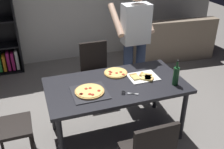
{
  "coord_description": "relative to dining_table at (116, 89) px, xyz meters",
  "views": [
    {
      "loc": [
        -0.91,
        -2.52,
        2.33
      ],
      "look_at": [
        0.0,
        0.15,
        0.8
      ],
      "focal_mm": 42.05,
      "sensor_mm": 36.0,
      "label": 1
    }
  ],
  "objects": [
    {
      "name": "couch",
      "position": [
        1.89,
        1.99,
        -0.37
      ],
      "size": [
        1.76,
        0.99,
        0.85
      ],
      "color": "gray",
      "rests_on": "ground_plane"
    },
    {
      "name": "wine_bottle",
      "position": [
        0.65,
        -0.24,
        0.2
      ],
      "size": [
        0.07,
        0.07,
        0.32
      ],
      "color": "#194723",
      "rests_on": "dining_table"
    },
    {
      "name": "dining_table",
      "position": [
        0.0,
        0.0,
        0.0
      ],
      "size": [
        1.65,
        0.88,
        0.75
      ],
      "color": "#232328",
      "rests_on": "ground_plane"
    },
    {
      "name": "ground_plane",
      "position": [
        0.0,
        0.0,
        -0.67
      ],
      "size": [
        12.0,
        12.0,
        0.0
      ],
      "primitive_type": "plane",
      "color": "gray"
    },
    {
      "name": "kitchen_scissors",
      "position": [
        0.04,
        -0.24,
        0.08
      ],
      "size": [
        0.19,
        0.14,
        0.01
      ],
      "color": "silver",
      "rests_on": "dining_table"
    },
    {
      "name": "pizza_slices_on_towel",
      "position": [
        0.37,
        0.03,
        0.09
      ],
      "size": [
        0.36,
        0.3,
        0.03
      ],
      "color": "white",
      "rests_on": "dining_table"
    },
    {
      "name": "pepperoni_pizza_on_tray",
      "position": [
        -0.35,
        -0.09,
        0.09
      ],
      "size": [
        0.39,
        0.39,
        0.04
      ],
      "color": "#2D2D33",
      "rests_on": "dining_table"
    },
    {
      "name": "second_pizza_plain",
      "position": [
        0.08,
        0.25,
        0.09
      ],
      "size": [
        0.3,
        0.3,
        0.03
      ],
      "color": "tan",
      "rests_on": "dining_table"
    },
    {
      "name": "chair_left_end",
      "position": [
        -1.31,
        0.0,
        -0.16
      ],
      "size": [
        0.42,
        0.42,
        0.9
      ],
      "color": "black",
      "rests_on": "ground_plane"
    },
    {
      "name": "chair_far_side",
      "position": [
        0.0,
        0.92,
        -0.16
      ],
      "size": [
        0.42,
        0.42,
        0.9
      ],
      "color": "black",
      "rests_on": "ground_plane"
    },
    {
      "name": "person_serving_pizza",
      "position": [
        0.53,
        0.7,
        0.32
      ],
      "size": [
        0.55,
        0.54,
        1.75
      ],
      "color": "#38476B",
      "rests_on": "ground_plane"
    }
  ]
}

